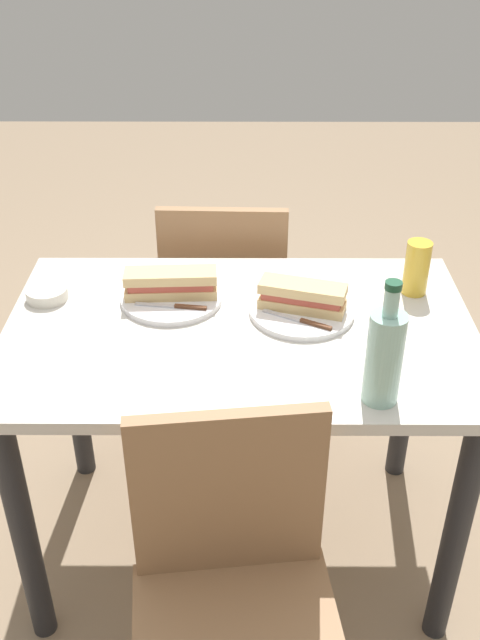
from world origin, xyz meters
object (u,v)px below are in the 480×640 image
at_px(water_bottle, 384,355).
at_px(beer_glass, 417,268).
at_px(plate_near, 302,311).
at_px(chair_near, 225,301).
at_px(knife_near, 301,320).
at_px(plate_far, 172,298).
at_px(baguette_sandwich_near, 302,296).
at_px(chair_far, 234,592).
at_px(knife_far, 175,306).
at_px(baguette_sandwich_far, 171,283).
at_px(olive_bowl, 47,294).
at_px(dining_table, 240,370).

distance_m(water_bottle, beer_glass, 0.47).
height_order(plate_near, beer_glass, beer_glass).
bearing_deg(chair_near, knife_near, 109.67).
xyz_separation_m(plate_far, beer_glass, (-0.62, -0.04, 0.06)).
distance_m(baguette_sandwich_near, knife_near, 0.07).
bearing_deg(chair_far, knife_far, -76.30).
xyz_separation_m(baguette_sandwich_near, baguette_sandwich_far, (0.33, -0.06, -0.00)).
distance_m(water_bottle, olive_bowl, 0.88).
relative_size(beer_glass, olive_bowl, 1.35).
xyz_separation_m(chair_far, water_bottle, (-0.30, -0.28, 0.37)).
height_order(plate_near, baguette_sandwich_far, baguette_sandwich_far).
height_order(knife_near, beer_glass, beer_glass).
bearing_deg(dining_table, chair_far, 88.99).
bearing_deg(dining_table, baguette_sandwich_far, -35.73).
distance_m(chair_far, water_bottle, 0.55).
xyz_separation_m(chair_far, knife_near, (-0.16, -0.55, 0.28)).
distance_m(chair_near, plate_far, 0.52).
xyz_separation_m(dining_table, plate_near, (-0.15, -0.06, 0.13)).
bearing_deg(dining_table, water_bottle, 136.88).
bearing_deg(knife_far, plate_far, -76.66).
bearing_deg(knife_far, olive_bowl, -11.18).
bearing_deg(beer_glass, knife_far, 9.55).
xyz_separation_m(baguette_sandwich_far, knife_far, (-0.01, 0.06, -0.03)).
relative_size(plate_near, water_bottle, 0.93).
distance_m(baguette_sandwich_far, water_bottle, 0.61).
height_order(water_bottle, beer_glass, water_bottle).
relative_size(plate_near, olive_bowl, 2.45).
relative_size(dining_table, olive_bowl, 10.76).
bearing_deg(baguette_sandwich_near, chair_far, 75.24).
relative_size(chair_near, olive_bowl, 8.12).
bearing_deg(baguette_sandwich_far, baguette_sandwich_near, 169.19).
distance_m(chair_near, olive_bowl, 0.67).
xyz_separation_m(beer_glass, olive_bowl, (0.94, 0.04, -0.06)).
relative_size(baguette_sandwich_far, beer_glass, 1.64).
bearing_deg(olive_bowl, beer_glass, -177.76).
bearing_deg(baguette_sandwich_near, plate_near, -90.00).
height_order(dining_table, water_bottle, water_bottle).
bearing_deg(plate_near, beer_glass, -160.54).
distance_m(plate_near, water_bottle, 0.38).
distance_m(dining_table, olive_bowl, 0.53).
height_order(chair_near, beer_glass, beer_glass).
relative_size(chair_near, knife_near, 5.23).
bearing_deg(olive_bowl, chair_far, 125.27).
bearing_deg(chair_far, plate_near, -104.76).
bearing_deg(dining_table, beer_glass, -159.49).
bearing_deg(knife_near, dining_table, 0.62).
bearing_deg(water_bottle, baguette_sandwich_near, -67.53).
xyz_separation_m(plate_far, olive_bowl, (0.32, -0.01, 0.01)).
height_order(plate_far, knife_far, knife_far).
relative_size(chair_near, water_bottle, 3.07).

